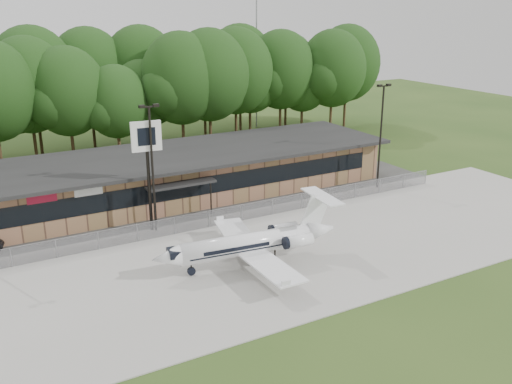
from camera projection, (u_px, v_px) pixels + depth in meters
ground at (329, 306)px, 34.52m from camera, size 160.00×160.00×0.00m
apron at (263, 257)px, 41.12m from camera, size 64.00×18.00×0.08m
parking_lot at (198, 209)px, 50.64m from camera, size 50.00×9.00×0.06m
terminal at (178, 174)px, 53.63m from camera, size 41.00×11.65×4.30m
fence at (220, 217)px, 46.68m from camera, size 46.00×0.04×1.52m
treeline at (118, 92)px, 66.90m from camera, size 72.00×12.00×15.00m
radio_mast at (256, 40)px, 80.51m from camera, size 0.20×0.20×25.00m
light_pole_mid at (152, 159)px, 43.96m from camera, size 1.55×0.30×10.23m
light_pole_right at (381, 129)px, 54.65m from camera, size 1.55×0.30×10.23m
business_jet at (253, 244)px, 39.37m from camera, size 13.51×12.07×4.54m
pole_sign at (147, 148)px, 43.81m from camera, size 2.36×0.51×8.94m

